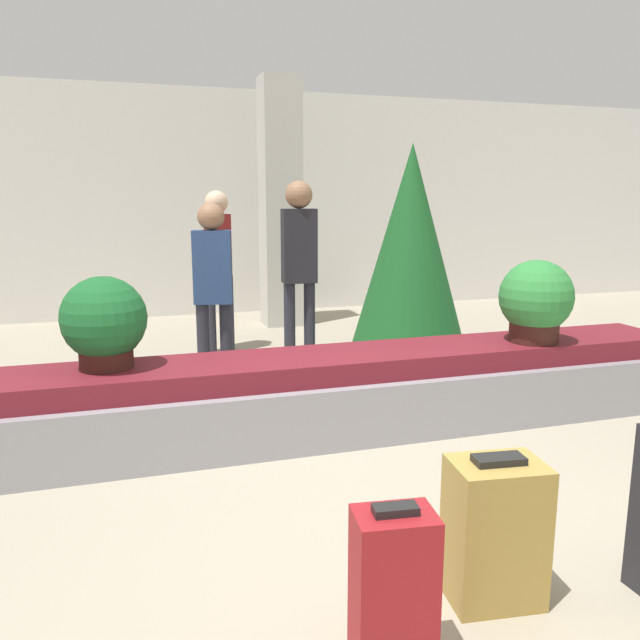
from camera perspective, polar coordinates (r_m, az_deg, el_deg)
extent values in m
plane|color=#9E937F|center=(3.42, 7.32, -18.35)|extent=(18.00, 18.00, 0.00)
cube|color=silver|center=(9.26, -9.47, 10.43)|extent=(18.00, 0.06, 3.20)
cube|color=gray|center=(4.53, 0.00, -7.72)|extent=(6.01, 0.78, 0.43)
cube|color=maroon|center=(4.44, 0.00, -4.15)|extent=(5.77, 0.62, 0.15)
cube|color=beige|center=(8.34, -3.64, 10.51)|extent=(0.49, 0.49, 3.20)
cube|color=#A3843D|center=(2.84, 15.67, -18.14)|extent=(0.41, 0.32, 0.61)
cube|color=black|center=(2.70, 16.03, -12.17)|extent=(0.22, 0.12, 0.03)
cube|color=maroon|center=(2.40, 6.71, -23.62)|extent=(0.31, 0.23, 0.61)
cube|color=black|center=(2.24, 6.90, -16.84)|extent=(0.16, 0.09, 0.03)
cylinder|color=#381914|center=(4.29, -18.96, -3.00)|extent=(0.34, 0.34, 0.18)
sphere|color=#195B28|center=(4.25, -19.16, 0.14)|extent=(0.55, 0.55, 0.55)
cylinder|color=#381914|center=(5.08, 18.98, -0.77)|extent=(0.37, 0.37, 0.20)
sphere|color=#2D7F38|center=(5.03, 19.16, 2.06)|extent=(0.56, 0.56, 0.56)
cylinder|color=#282833|center=(6.03, -2.79, -0.75)|extent=(0.11, 0.11, 0.88)
cylinder|color=#282833|center=(6.09, -0.96, -0.64)|extent=(0.11, 0.11, 0.88)
cube|color=#232328|center=(5.95, -1.92, 6.77)|extent=(0.33, 0.19, 0.70)
sphere|color=#936B4C|center=(5.93, -1.95, 11.38)|extent=(0.26, 0.26, 0.26)
cylinder|color=#282833|center=(5.52, -10.60, -2.55)|extent=(0.11, 0.11, 0.79)
cylinder|color=#282833|center=(5.54, -8.54, -2.42)|extent=(0.11, 0.11, 0.79)
cube|color=navy|center=(5.41, -9.80, 4.80)|extent=(0.35, 0.25, 0.62)
sphere|color=#936B4C|center=(5.38, -9.95, 9.31)|extent=(0.23, 0.23, 0.23)
cylinder|color=#282833|center=(6.95, -9.95, 0.51)|extent=(0.11, 0.11, 0.84)
cylinder|color=#282833|center=(6.98, -8.33, 0.60)|extent=(0.11, 0.11, 0.84)
cube|color=maroon|center=(6.87, -9.33, 6.77)|extent=(0.26, 0.36, 0.67)
sphere|color=beige|center=(6.85, -9.45, 10.58)|extent=(0.25, 0.25, 0.25)
cylinder|color=#4C331E|center=(6.53, 7.99, -3.11)|extent=(0.16, 0.16, 0.18)
cone|color=#195623|center=(6.35, 8.25, 6.61)|extent=(1.17, 1.17, 2.03)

